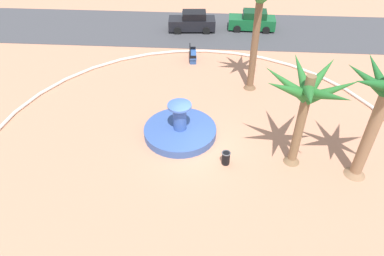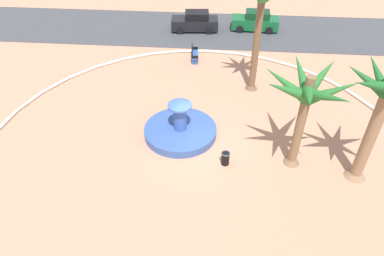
{
  "view_description": "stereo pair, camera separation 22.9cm",
  "coord_description": "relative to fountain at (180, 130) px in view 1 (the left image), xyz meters",
  "views": [
    {
      "loc": [
        0.7,
        -14.05,
        12.25
      ],
      "look_at": [
        -0.3,
        0.28,
        1.0
      ],
      "focal_mm": 32.78,
      "sensor_mm": 36.0,
      "label": 1
    },
    {
      "loc": [
        0.93,
        -14.03,
        12.25
      ],
      "look_at": [
        -0.3,
        0.28,
        1.0
      ],
      "focal_mm": 32.78,
      "sensor_mm": 36.0,
      "label": 2
    }
  ],
  "objects": [
    {
      "name": "plaza_curb",
      "position": [
        1.0,
        -0.92,
        -0.2
      ],
      "size": [
        22.73,
        22.73,
        0.2
      ],
      "primitive_type": "torus",
      "color": "silver",
      "rests_on": "ground"
    },
    {
      "name": "parked_car_leftmost",
      "position": [
        -0.34,
        14.55,
        0.48
      ],
      "size": [
        4.12,
        2.15,
        1.67
      ],
      "color": "black",
      "rests_on": "ground"
    },
    {
      "name": "palm_tree_mid_plaza",
      "position": [
        4.11,
        5.21,
        5.13
      ],
      "size": [
        3.32,
        3.31,
        6.94
      ],
      "color": "brown",
      "rests_on": "ground"
    },
    {
      "name": "bench_north",
      "position": [
        0.06,
        8.95,
        0.05
      ],
      "size": [
        0.64,
        1.64,
        1.0
      ],
      "color": "#335BA8",
      "rests_on": "ground"
    },
    {
      "name": "palm_tree_near_fountain",
      "position": [
        8.72,
        -2.46,
        3.9
      ],
      "size": [
        3.87,
        3.78,
        5.84
      ],
      "color": "#8E6B4C",
      "rests_on": "ground"
    },
    {
      "name": "street_asphalt",
      "position": [
        1.0,
        14.84,
        -0.28
      ],
      "size": [
        48.0,
        8.0,
        0.03
      ],
      "primitive_type": "cube",
      "color": "#424247",
      "rests_on": "ground"
    },
    {
      "name": "trash_bin",
      "position": [
        2.49,
        -2.13,
        0.09
      ],
      "size": [
        0.46,
        0.46,
        0.73
      ],
      "color": "black",
      "rests_on": "ground"
    },
    {
      "name": "fountain",
      "position": [
        0.0,
        0.0,
        0.0
      ],
      "size": [
        3.97,
        3.97,
        2.0
      ],
      "color": "#38569E",
      "rests_on": "ground"
    },
    {
      "name": "palm_tree_by_curb",
      "position": [
        5.8,
        -1.78,
        3.66
      ],
      "size": [
        4.23,
        4.47,
        5.19
      ],
      "color": "brown",
      "rests_on": "ground"
    },
    {
      "name": "ground_plane",
      "position": [
        1.0,
        -0.92,
        -0.3
      ],
      "size": [
        80.0,
        80.0,
        0.0
      ],
      "primitive_type": "plane",
      "color": "tan"
    },
    {
      "name": "parked_car_second",
      "position": [
        4.87,
        15.15,
        0.48
      ],
      "size": [
        4.06,
        2.03,
        1.67
      ],
      "color": "#145B2D",
      "rests_on": "ground"
    }
  ]
}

